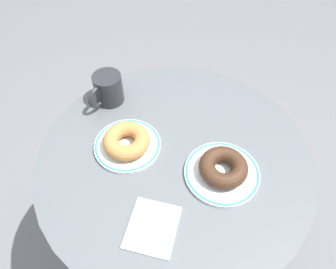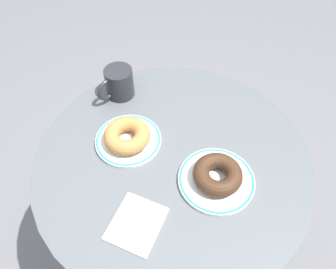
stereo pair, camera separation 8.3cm
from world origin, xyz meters
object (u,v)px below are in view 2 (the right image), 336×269
at_px(plate_right, 216,180).
at_px(coffee_mug, 119,83).
at_px(cafe_table, 172,200).
at_px(paper_napkin, 136,224).
at_px(plate_left, 129,139).
at_px(donut_old_fashioned, 127,136).
at_px(donut_chocolate, 218,174).

height_order(plate_right, coffee_mug, coffee_mug).
height_order(cafe_table, plate_right, plate_right).
bearing_deg(paper_napkin, cafe_table, 87.91).
bearing_deg(cafe_table, paper_napkin, -92.09).
xyz_separation_m(plate_right, paper_napkin, (-0.14, -0.18, -0.00)).
distance_m(plate_left, donut_old_fashioned, 0.03).
distance_m(plate_right, coffee_mug, 0.42).
height_order(donut_old_fashioned, paper_napkin, donut_old_fashioned).
relative_size(donut_chocolate, paper_napkin, 0.98).
bearing_deg(plate_left, cafe_table, -1.63).
height_order(plate_left, paper_napkin, plate_left).
xyz_separation_m(plate_left, donut_chocolate, (0.26, -0.04, 0.03)).
height_order(plate_left, plate_right, same).
bearing_deg(plate_right, donut_old_fashioned, 173.78).
xyz_separation_m(cafe_table, donut_chocolate, (0.13, -0.03, 0.29)).
relative_size(donut_old_fashioned, donut_chocolate, 1.02).
relative_size(paper_napkin, coffee_mug, 1.02).
distance_m(cafe_table, paper_napkin, 0.34).
bearing_deg(plate_right, paper_napkin, -128.08).
bearing_deg(plate_left, coffee_mug, 124.38).
distance_m(donut_old_fashioned, paper_napkin, 0.24).
bearing_deg(paper_napkin, plate_left, 119.90).
relative_size(cafe_table, coffee_mug, 6.12).
bearing_deg(paper_napkin, donut_old_fashioned, 120.67).
distance_m(paper_napkin, coffee_mug, 0.44).
bearing_deg(plate_left, donut_old_fashioned, -80.72).
distance_m(plate_left, plate_right, 0.27).
xyz_separation_m(plate_left, donut_old_fashioned, (0.00, -0.01, 0.03)).
height_order(plate_right, donut_old_fashioned, donut_old_fashioned).
bearing_deg(paper_napkin, plate_right, 51.92).
xyz_separation_m(donut_chocolate, coffee_mug, (-0.37, 0.19, 0.01)).
xyz_separation_m(plate_right, donut_chocolate, (-0.00, 0.00, 0.03)).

